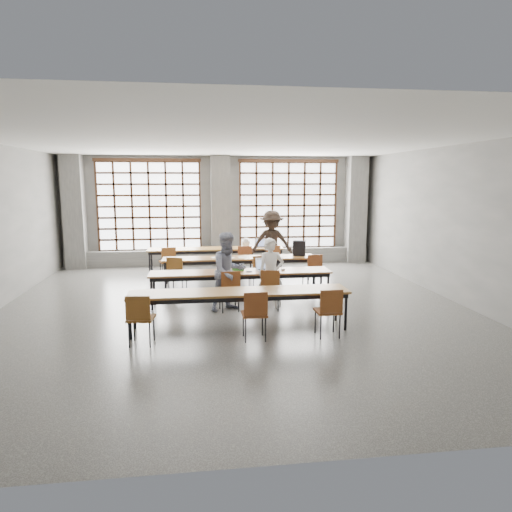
{
  "coord_description": "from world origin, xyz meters",
  "views": [
    {
      "loc": [
        -0.77,
        -9.45,
        2.72
      ],
      "look_at": [
        0.52,
        0.4,
        1.07
      ],
      "focal_mm": 32.0,
      "sensor_mm": 36.0,
      "label": 1
    }
  ],
  "objects_px": {
    "desk_row_c": "(241,274)",
    "student_back": "(272,243)",
    "chair_mid_centre": "(259,269)",
    "student_male": "(271,274)",
    "desk_row_a": "(216,250)",
    "green_box": "(238,269)",
    "chair_front_right": "(271,285)",
    "chair_near_left": "(140,315)",
    "desk_row_d": "(240,294)",
    "phone": "(249,272)",
    "mouse": "(283,269)",
    "backpack": "(299,248)",
    "chair_near_right": "(329,308)",
    "student_female": "(229,272)",
    "chair_back_left": "(168,259)",
    "red_pouch": "(141,315)",
    "chair_front_left": "(230,287)",
    "laptop_front": "(264,267)",
    "chair_mid_right": "(313,267)",
    "chair_back_mid": "(245,257)",
    "plastic_bag": "(246,243)",
    "chair_mid_left": "(176,271)",
    "desk_row_b": "(240,260)",
    "laptop_back": "(261,245)",
    "chair_near_mid": "(255,310)",
    "chair_back_right": "(273,257)"
  },
  "relations": [
    {
      "from": "desk_row_c",
      "to": "student_back",
      "type": "height_order",
      "value": "student_back"
    },
    {
      "from": "chair_mid_centre",
      "to": "student_male",
      "type": "distance_m",
      "value": 1.76
    },
    {
      "from": "desk_row_a",
      "to": "green_box",
      "type": "xyz_separation_m",
      "value": [
        0.34,
        -3.52,
        0.11
      ]
    },
    {
      "from": "chair_front_right",
      "to": "chair_near_left",
      "type": "relative_size",
      "value": 1.0
    },
    {
      "from": "student_male",
      "to": "desk_row_d",
      "type": "bearing_deg",
      "value": -124.38
    },
    {
      "from": "chair_front_right",
      "to": "phone",
      "type": "height_order",
      "value": "chair_front_right"
    },
    {
      "from": "desk_row_c",
      "to": "phone",
      "type": "bearing_deg",
      "value": -29.05
    },
    {
      "from": "mouse",
      "to": "backpack",
      "type": "relative_size",
      "value": 0.24
    },
    {
      "from": "chair_near_right",
      "to": "student_female",
      "type": "distance_m",
      "value": 2.54
    },
    {
      "from": "desk_row_c",
      "to": "desk_row_d",
      "type": "xyz_separation_m",
      "value": [
        -0.2,
        -1.81,
        0.0
      ]
    },
    {
      "from": "green_box",
      "to": "chair_back_left",
      "type": "bearing_deg",
      "value": 120.75
    },
    {
      "from": "desk_row_a",
      "to": "red_pouch",
      "type": "distance_m",
      "value": 6.15
    },
    {
      "from": "desk_row_c",
      "to": "green_box",
      "type": "relative_size",
      "value": 16.0
    },
    {
      "from": "mouse",
      "to": "chair_front_right",
      "type": "bearing_deg",
      "value": -121.65
    },
    {
      "from": "chair_front_left",
      "to": "student_female",
      "type": "distance_m",
      "value": 0.32
    },
    {
      "from": "chair_near_right",
      "to": "laptop_front",
      "type": "xyz_separation_m",
      "value": [
        -0.76,
        2.55,
        0.25
      ]
    },
    {
      "from": "chair_mid_right",
      "to": "laptop_front",
      "type": "height_order",
      "value": "laptop_front"
    },
    {
      "from": "chair_back_left",
      "to": "backpack",
      "type": "height_order",
      "value": "backpack"
    },
    {
      "from": "chair_front_left",
      "to": "chair_near_left",
      "type": "bearing_deg",
      "value": -131.68
    },
    {
      "from": "chair_back_left",
      "to": "chair_back_mid",
      "type": "bearing_deg",
      "value": -0.08
    },
    {
      "from": "mouse",
      "to": "chair_near_left",
      "type": "bearing_deg",
      "value": -139.69
    },
    {
      "from": "green_box",
      "to": "plastic_bag",
      "type": "distance_m",
      "value": 3.61
    },
    {
      "from": "desk_row_a",
      "to": "phone",
      "type": "relative_size",
      "value": 30.77
    },
    {
      "from": "chair_mid_left",
      "to": "plastic_bag",
      "type": "distance_m",
      "value": 3.12
    },
    {
      "from": "student_male",
      "to": "plastic_bag",
      "type": "distance_m",
      "value": 4.15
    },
    {
      "from": "desk_row_b",
      "to": "chair_mid_left",
      "type": "xyz_separation_m",
      "value": [
        -1.62,
        -0.63,
        -0.13
      ]
    },
    {
      "from": "chair_mid_right",
      "to": "student_female",
      "type": "relative_size",
      "value": 0.53
    },
    {
      "from": "green_box",
      "to": "backpack",
      "type": "height_order",
      "value": "backpack"
    },
    {
      "from": "laptop_back",
      "to": "plastic_bag",
      "type": "height_order",
      "value": "plastic_bag"
    },
    {
      "from": "student_female",
      "to": "desk_row_d",
      "type": "bearing_deg",
      "value": -112.35
    },
    {
      "from": "chair_near_right",
      "to": "student_female",
      "type": "relative_size",
      "value": 0.53
    },
    {
      "from": "chair_near_mid",
      "to": "student_female",
      "type": "bearing_deg",
      "value": 98.94
    },
    {
      "from": "student_female",
      "to": "mouse",
      "type": "bearing_deg",
      "value": -5.89
    },
    {
      "from": "chair_front_right",
      "to": "green_box",
      "type": "height_order",
      "value": "chair_front_right"
    },
    {
      "from": "desk_row_b",
      "to": "chair_near_right",
      "type": "height_order",
      "value": "chair_near_right"
    },
    {
      "from": "chair_mid_right",
      "to": "chair_near_mid",
      "type": "bearing_deg",
      "value": -118.06
    },
    {
      "from": "desk_row_c",
      "to": "chair_mid_left",
      "type": "xyz_separation_m",
      "value": [
        -1.46,
        1.25,
        -0.13
      ]
    },
    {
      "from": "chair_front_left",
      "to": "green_box",
      "type": "relative_size",
      "value": 3.52
    },
    {
      "from": "desk_row_b",
      "to": "chair_mid_centre",
      "type": "bearing_deg",
      "value": -56.35
    },
    {
      "from": "chair_near_right",
      "to": "student_male",
      "type": "relative_size",
      "value": 0.58
    },
    {
      "from": "chair_near_left",
      "to": "laptop_back",
      "type": "distance_m",
      "value": 6.79
    },
    {
      "from": "student_back",
      "to": "mouse",
      "type": "relative_size",
      "value": 18.97
    },
    {
      "from": "plastic_bag",
      "to": "red_pouch",
      "type": "bearing_deg",
      "value": -111.81
    },
    {
      "from": "student_male",
      "to": "chair_near_mid",
      "type": "bearing_deg",
      "value": -110.19
    },
    {
      "from": "chair_back_left",
      "to": "chair_mid_centre",
      "type": "distance_m",
      "value": 2.91
    },
    {
      "from": "desk_row_d",
      "to": "chair_back_right",
      "type": "xyz_separation_m",
      "value": [
        1.41,
        4.78,
        -0.13
      ]
    },
    {
      "from": "mouse",
      "to": "red_pouch",
      "type": "bearing_deg",
      "value": -140.53
    },
    {
      "from": "desk_row_d",
      "to": "desk_row_b",
      "type": "bearing_deg",
      "value": 84.51
    },
    {
      "from": "phone",
      "to": "chair_front_right",
      "type": "bearing_deg",
      "value": -52.97
    },
    {
      "from": "desk_row_c",
      "to": "laptop_back",
      "type": "distance_m",
      "value": 3.83
    }
  ]
}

